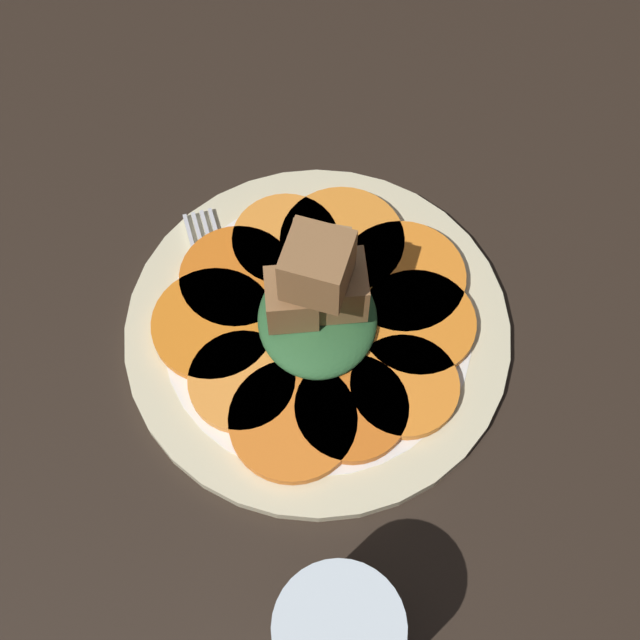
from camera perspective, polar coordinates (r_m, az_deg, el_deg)
name	(u,v)px	position (r cm, az deg, el deg)	size (l,w,h in cm)	color
table_slab	(320,339)	(66.90, 0.00, -1.20)	(120.00, 120.00, 2.00)	black
plate	(320,330)	(65.54, 0.00, -0.63)	(28.26, 28.26, 1.05)	beige
carrot_slice_0	(405,277)	(66.80, 5.45, 2.75)	(9.48, 9.48, 0.82)	orange
carrot_slice_1	(345,241)	(68.14, 1.58, 5.07)	(9.51, 9.51, 0.82)	orange
carrot_slice_2	(288,240)	(68.19, -2.08, 5.11)	(8.12, 8.12, 0.82)	orange
carrot_slice_3	(240,277)	(66.76, -5.16, 2.74)	(8.62, 8.62, 0.82)	orange
carrot_slice_4	(216,323)	(65.14, -6.66, -0.16)	(9.03, 9.03, 0.82)	orange
carrot_slice_5	(245,381)	(62.97, -4.85, -3.92)	(7.60, 7.60, 0.82)	orange
carrot_slice_6	(296,421)	(61.68, -1.57, -6.45)	(8.93, 8.93, 0.82)	orange
carrot_slice_7	(354,408)	(62.03, 2.20, -5.66)	(7.95, 7.95, 0.82)	orange
carrot_slice_8	(407,386)	(62.90, 5.60, -4.24)	(7.71, 7.71, 0.82)	orange
carrot_slice_9	(420,323)	(65.08, 6.40, -0.19)	(8.54, 8.54, 0.82)	orange
center_pile	(320,295)	(61.55, 0.03, 1.60)	(9.58, 8.62, 10.74)	#2D6033
fork	(226,307)	(65.89, -6.04, 0.85)	(18.00, 6.71, 0.40)	silver
water_glass	(341,639)	(55.10, 1.35, -19.73)	(7.37, 7.37, 9.23)	silver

